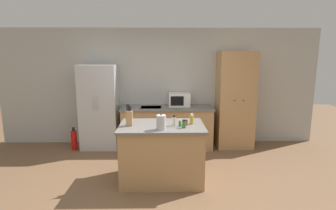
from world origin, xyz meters
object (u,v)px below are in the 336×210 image
Objects in this scene: spice_bottle_amber_oil at (180,123)px; spice_bottle_green_herb at (184,124)px; knife_block at (129,118)px; spice_bottle_short_red at (174,121)px; spice_bottle_tall_dark at (192,119)px; refrigerator at (100,107)px; fire_extinguisher at (74,140)px; spice_bottle_pale_salt at (186,123)px; microwave at (179,100)px; pantry_cabinet at (235,100)px; kettle at (161,122)px.

spice_bottle_amber_oil is 0.10m from spice_bottle_green_herb.
knife_block is 2.08× the size of spice_bottle_short_red.
spice_bottle_amber_oil is (-0.20, -0.14, -0.03)m from spice_bottle_tall_dark.
refrigerator is at bearing 133.70° from spice_bottle_amber_oil.
spice_bottle_short_red is 2.68m from fire_extinguisher.
spice_bottle_tall_dark is 1.97× the size of spice_bottle_pale_salt.
refrigerator is 1.74m from microwave.
pantry_cabinet is 1.93m from spice_bottle_tall_dark.
spice_bottle_amber_oil is 1.24× the size of spice_bottle_pale_salt.
pantry_cabinet is 6.07× the size of knife_block.
spice_bottle_amber_oil is 0.84× the size of spice_bottle_green_herb.
spice_bottle_amber_oil is at bearing -35.00° from fire_extinguisher.
pantry_cabinet is 16.78× the size of spice_bottle_green_herb.
spice_bottle_green_herb is at bearing -46.71° from refrigerator.
spice_bottle_tall_dark is at bearing -86.65° from microwave.
microwave is 1.98m from knife_block.
spice_bottle_amber_oil is at bearing 31.42° from kettle.
spice_bottle_pale_salt is 0.35× the size of kettle.
kettle reaches higher than spice_bottle_short_red.
kettle is (-1.60, -1.90, -0.01)m from pantry_cabinet.
knife_block is at bearing -46.58° from fire_extinguisher.
spice_bottle_tall_dark is 2.85m from fire_extinguisher.
spice_bottle_short_red is (-0.19, -1.78, -0.04)m from microwave.
kettle is at bearing -130.12° from pantry_cabinet.
kettle is at bearing -24.59° from knife_block.
spice_bottle_green_herb is at bearing -41.18° from spice_bottle_short_red.
spice_bottle_short_red reaches higher than spice_bottle_amber_oil.
spice_bottle_tall_dark reaches higher than spice_bottle_amber_oil.
pantry_cabinet reaches higher than refrigerator.
spice_bottle_short_red is (-1.40, -1.68, -0.04)m from pantry_cabinet.
pantry_cabinet is at bearing 53.64° from spice_bottle_pale_salt.
fire_extinguisher is (-2.17, 1.52, -0.76)m from spice_bottle_amber_oil.
spice_bottle_green_herb is at bearing -122.24° from spice_bottle_tall_dark.
pantry_cabinet is 12.52× the size of spice_bottle_tall_dark.
refrigerator is at bearing 19.60° from fire_extinguisher.
spice_bottle_green_herb is at bearing -124.81° from pantry_cabinet.
refrigerator is at bearing 139.40° from spice_bottle_tall_dark.
spice_bottle_tall_dark is at bearing -30.23° from fire_extinguisher.
refrigerator reaches higher than knife_block.
spice_bottle_tall_dark reaches higher than spice_bottle_green_herb.
spice_bottle_tall_dark is (-1.11, -1.58, -0.04)m from pantry_cabinet.
spice_bottle_pale_salt is (0.04, 0.16, -0.02)m from spice_bottle_green_herb.
kettle is at bearing -146.93° from spice_bottle_tall_dark.
kettle is (1.35, -1.89, 0.13)m from refrigerator.
pantry_cabinet is at bearing 3.29° from fire_extinguisher.
knife_block is at bearing 176.22° from spice_bottle_amber_oil.
knife_block is 0.55m from kettle.
microwave reaches higher than spice_bottle_amber_oil.
refrigerator is 2.32m from kettle.
spice_bottle_short_red is at bearing -0.92° from knife_block.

